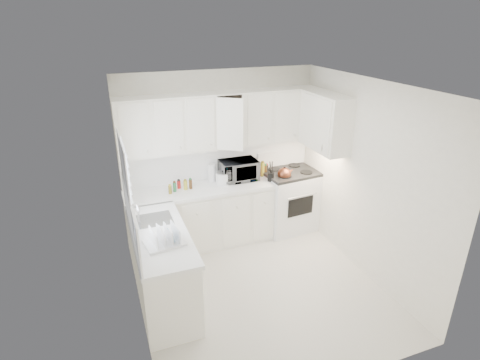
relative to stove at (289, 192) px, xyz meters
name	(u,v)px	position (x,y,z in m)	size (l,w,h in m)	color
floor	(259,287)	(-1.07, -1.30, -0.65)	(3.20, 3.20, 0.00)	silver
ceiling	(263,86)	(-1.07, -1.30, 1.95)	(3.20, 3.20, 0.00)	white
wall_back	(220,156)	(-1.07, 0.30, 0.65)	(3.00, 3.00, 0.00)	white
wall_front	(337,275)	(-1.07, -2.90, 0.65)	(3.00, 3.00, 0.00)	white
wall_left	(131,219)	(-2.57, -1.30, 0.65)	(3.20, 3.20, 0.00)	white
wall_right	(366,180)	(0.43, -1.30, 0.65)	(3.20, 3.20, 0.00)	white
window_blinds	(127,185)	(-2.55, -0.95, 0.90)	(0.06, 0.96, 1.06)	white
lower_cabinets_back	(202,217)	(-1.46, 0.00, -0.20)	(2.22, 0.60, 0.90)	white
lower_cabinets_left	(162,269)	(-2.27, -1.10, -0.20)	(0.60, 1.60, 0.90)	white
countertop_back	(201,189)	(-1.46, -0.01, 0.28)	(2.24, 0.64, 0.05)	white
countertop_left	(160,235)	(-2.26, -1.10, 0.28)	(0.64, 1.62, 0.05)	white
backsplash_back	(220,161)	(-1.07, 0.29, 0.58)	(2.98, 0.02, 0.55)	white
backsplash_left	(131,217)	(-2.56, -1.10, 0.58)	(0.02, 1.60, 0.55)	white
upper_cabinets_back	(223,147)	(-1.07, 0.14, 0.85)	(3.00, 0.33, 0.80)	white
upper_cabinets_right	(323,149)	(0.26, -0.48, 0.85)	(0.33, 0.90, 0.80)	white
sink	(154,211)	(-2.26, -0.75, 0.42)	(0.42, 0.38, 0.30)	gray
stove	(289,192)	(0.00, 0.00, 0.00)	(0.84, 0.69, 1.30)	white
tea_kettle	(284,173)	(-0.18, -0.16, 0.41)	(0.26, 0.22, 0.24)	maroon
frying_pan	(295,169)	(0.18, 0.16, 0.32)	(0.25, 0.43, 0.04)	black
microwave	(239,168)	(-0.84, 0.10, 0.49)	(0.56, 0.31, 0.38)	gray
rice_cooker	(223,177)	(-1.11, 0.02, 0.41)	(0.22, 0.22, 0.22)	white
paper_towel	(212,173)	(-1.24, 0.20, 0.44)	(0.12, 0.12, 0.27)	white
utensil_crock	(271,171)	(-0.39, -0.13, 0.47)	(0.11, 0.11, 0.33)	black
dish_rack	(164,235)	(-2.25, -1.35, 0.42)	(0.42, 0.32, 0.23)	white
spice_left_0	(168,185)	(-1.92, 0.12, 0.37)	(0.06, 0.06, 0.13)	olive
spice_left_1	(175,186)	(-1.85, 0.03, 0.37)	(0.06, 0.06, 0.13)	#236939
spice_left_2	(178,183)	(-1.77, 0.12, 0.37)	(0.06, 0.06, 0.13)	red
spice_left_3	(185,185)	(-1.70, 0.03, 0.37)	(0.06, 0.06, 0.13)	gold
spice_left_4	(188,182)	(-1.62, 0.12, 0.37)	(0.06, 0.06, 0.13)	#4E3016
sauce_right_0	(257,170)	(-0.49, 0.16, 0.40)	(0.06, 0.06, 0.19)	red
sauce_right_1	(262,170)	(-0.44, 0.10, 0.40)	(0.06, 0.06, 0.19)	gold
sauce_right_2	(264,169)	(-0.38, 0.16, 0.40)	(0.06, 0.06, 0.19)	#4E3016
sauce_right_3	(268,170)	(-0.33, 0.10, 0.40)	(0.06, 0.06, 0.19)	black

